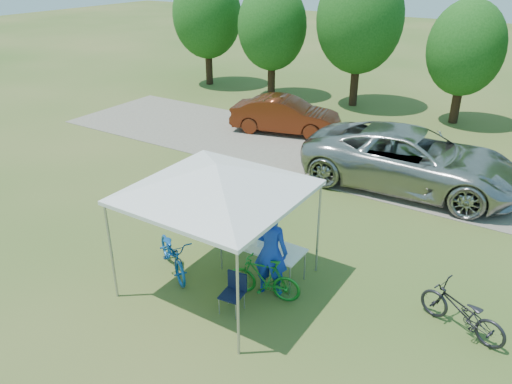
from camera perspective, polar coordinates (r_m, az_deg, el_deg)
ground at (r=10.78m, az=-4.07°, el=-10.29°), size 100.00×100.00×0.00m
gravel_strip at (r=17.06m, az=12.08°, el=3.38°), size 24.00×5.00×0.02m
canopy at (r=9.47m, az=-4.57°, el=2.80°), size 4.53×4.53×3.00m
treeline at (r=21.89m, az=18.33°, el=17.16°), size 24.89×4.28×6.30m
folding_table at (r=10.63m, az=0.74°, el=-6.25°), size 1.81×0.75×0.74m
folding_chair at (r=9.81m, az=-2.49°, el=-11.03°), size 0.45×0.47×0.80m
cooler at (r=10.64m, az=-0.45°, el=-4.88°), size 0.46×0.32×0.34m
ice_cream_cup at (r=10.39m, az=2.35°, el=-6.61°), size 0.08×0.08×0.06m
cyclist at (r=9.95m, az=1.68°, el=-6.83°), size 0.79×0.60×1.95m
bike_blue at (r=11.00m, az=-9.48°, el=-6.95°), size 1.79×1.45×0.91m
bike_green at (r=10.11m, az=0.94°, el=-9.80°), size 1.57×0.76×0.91m
bike_dark at (r=10.04m, az=22.49°, el=-12.50°), size 1.77×1.05×0.88m
minivan at (r=15.25m, az=17.37°, el=3.59°), size 6.39×3.24×1.73m
sedan at (r=19.37m, az=3.38°, el=8.76°), size 4.33×2.41×1.35m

